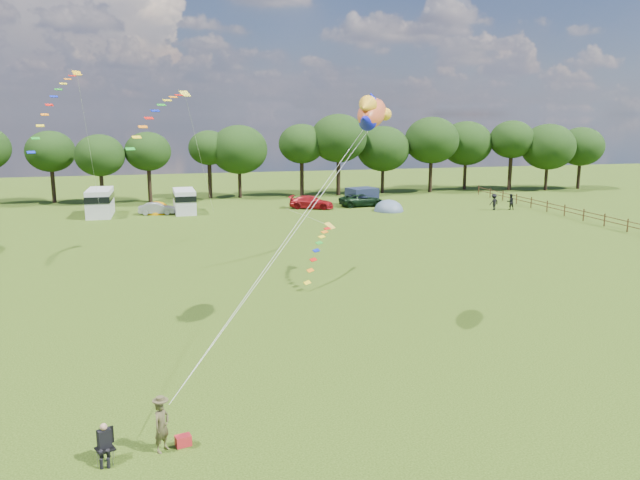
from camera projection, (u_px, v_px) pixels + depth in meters
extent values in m
plane|color=black|center=(370.00, 379.00, 24.50)|extent=(180.00, 180.00, 0.00)
cylinder|color=black|center=(53.00, 186.00, 72.85)|extent=(0.47, 0.47, 3.90)
ellipsoid|color=black|center=(50.00, 151.00, 72.04)|extent=(5.58, 5.58, 4.74)
cylinder|color=black|center=(102.00, 189.00, 71.34)|extent=(0.44, 0.44, 3.56)
ellipsoid|color=black|center=(100.00, 155.00, 70.58)|extent=(5.56, 5.56, 4.73)
cylinder|color=black|center=(150.00, 185.00, 73.48)|extent=(0.47, 0.47, 3.95)
ellipsoid|color=black|center=(148.00, 151.00, 72.69)|extent=(5.33, 5.33, 4.53)
cylinder|color=black|center=(210.00, 181.00, 76.87)|extent=(0.50, 0.50, 4.33)
ellipsoid|color=black|center=(209.00, 148.00, 76.07)|extent=(4.95, 4.95, 4.21)
cylinder|color=black|center=(240.00, 184.00, 77.40)|extent=(0.43, 0.43, 3.31)
ellipsoid|color=black|center=(239.00, 150.00, 76.55)|extent=(7.03, 7.03, 5.98)
cylinder|color=black|center=(302.00, 178.00, 79.42)|extent=(0.50, 0.50, 4.36)
ellipsoid|color=black|center=(302.00, 144.00, 78.55)|extent=(5.84, 5.84, 4.97)
cylinder|color=black|center=(338.00, 177.00, 79.67)|extent=(0.51, 0.51, 4.55)
ellipsoid|color=black|center=(339.00, 138.00, 78.69)|extent=(7.15, 7.15, 6.08)
cylinder|color=black|center=(382.00, 181.00, 81.96)|extent=(0.42, 0.42, 3.21)
ellipsoid|color=black|center=(383.00, 149.00, 81.13)|extent=(6.90, 6.90, 5.86)
cylinder|color=black|center=(430.00, 177.00, 82.79)|extent=(0.48, 0.48, 4.17)
ellipsoid|color=black|center=(432.00, 140.00, 81.85)|extent=(7.16, 7.16, 6.09)
cylinder|color=black|center=(465.00, 176.00, 86.10)|extent=(0.45, 0.45, 3.66)
ellipsoid|color=black|center=(466.00, 143.00, 85.22)|extent=(7.05, 7.05, 5.99)
cylinder|color=black|center=(510.00, 173.00, 84.92)|extent=(0.52, 0.52, 4.65)
ellipsoid|color=black|center=(512.00, 139.00, 84.02)|extent=(5.96, 5.96, 5.06)
cylinder|color=black|center=(546.00, 179.00, 84.94)|extent=(0.42, 0.42, 3.19)
ellipsoid|color=black|center=(548.00, 147.00, 84.09)|extent=(7.23, 7.23, 6.14)
cylinder|color=black|center=(579.00, 176.00, 86.57)|extent=(0.44, 0.44, 3.52)
ellipsoid|color=black|center=(581.00, 146.00, 85.76)|extent=(6.22, 6.22, 5.28)
cylinder|color=#472D19|center=(628.00, 225.00, 54.86)|extent=(0.12, 0.12, 1.20)
cylinder|color=#472D19|center=(640.00, 229.00, 53.44)|extent=(0.08, 3.00, 0.08)
cylinder|color=#472D19|center=(605.00, 220.00, 57.71)|extent=(0.12, 0.12, 1.20)
cylinder|color=#472D19|center=(616.00, 219.00, 56.22)|extent=(0.08, 3.00, 0.08)
cylinder|color=#472D19|center=(616.00, 223.00, 56.29)|extent=(0.08, 3.00, 0.08)
cylinder|color=#472D19|center=(584.00, 215.00, 60.56)|extent=(0.12, 0.12, 1.20)
cylinder|color=#472D19|center=(594.00, 214.00, 59.07)|extent=(0.08, 3.00, 0.08)
cylinder|color=#472D19|center=(594.00, 218.00, 59.15)|extent=(0.08, 3.00, 0.08)
cylinder|color=#472D19|center=(565.00, 210.00, 63.41)|extent=(0.12, 0.12, 1.20)
cylinder|color=#472D19|center=(574.00, 209.00, 61.92)|extent=(0.08, 3.00, 0.08)
cylinder|color=#472D19|center=(574.00, 213.00, 62.00)|extent=(0.08, 3.00, 0.08)
cylinder|color=#472D19|center=(547.00, 206.00, 66.27)|extent=(0.12, 0.12, 1.20)
cylinder|color=#472D19|center=(556.00, 205.00, 64.77)|extent=(0.08, 3.00, 0.08)
cylinder|color=#472D19|center=(556.00, 209.00, 64.85)|extent=(0.08, 3.00, 0.08)
cylinder|color=#472D19|center=(531.00, 202.00, 69.12)|extent=(0.12, 0.12, 1.20)
cylinder|color=#472D19|center=(539.00, 201.00, 67.62)|extent=(0.08, 3.00, 0.08)
cylinder|color=#472D19|center=(539.00, 205.00, 67.70)|extent=(0.08, 3.00, 0.08)
cylinder|color=#472D19|center=(516.00, 199.00, 71.97)|extent=(0.12, 0.12, 1.20)
cylinder|color=#472D19|center=(524.00, 198.00, 70.47)|extent=(0.08, 3.00, 0.08)
cylinder|color=#472D19|center=(524.00, 201.00, 70.55)|extent=(0.08, 3.00, 0.08)
cylinder|color=#472D19|center=(503.00, 196.00, 74.82)|extent=(0.12, 0.12, 1.20)
cylinder|color=#472D19|center=(510.00, 194.00, 73.32)|extent=(0.08, 3.00, 0.08)
cylinder|color=#472D19|center=(510.00, 198.00, 73.40)|extent=(0.08, 3.00, 0.08)
cylinder|color=#472D19|center=(490.00, 193.00, 77.67)|extent=(0.12, 0.12, 1.20)
cylinder|color=#472D19|center=(497.00, 191.00, 76.18)|extent=(0.08, 3.00, 0.08)
cylinder|color=#472D19|center=(496.00, 195.00, 76.26)|extent=(0.08, 3.00, 0.08)
cylinder|color=#472D19|center=(479.00, 190.00, 80.52)|extent=(0.12, 0.12, 1.20)
cylinder|color=#472D19|center=(484.00, 189.00, 79.03)|extent=(0.08, 3.00, 0.08)
cylinder|color=#472D19|center=(484.00, 192.00, 79.11)|extent=(0.08, 3.00, 0.08)
imported|color=gray|center=(157.00, 209.00, 64.52)|extent=(3.59, 1.63, 1.23)
imported|color=maroon|center=(311.00, 202.00, 68.52)|extent=(5.10, 3.78, 1.41)
imported|color=black|center=(362.00, 200.00, 70.32)|extent=(5.34, 2.72, 1.41)
cube|color=silver|center=(100.00, 202.00, 63.54)|extent=(2.41, 5.53, 2.75)
cube|color=black|center=(100.00, 197.00, 63.43)|extent=(2.46, 5.64, 0.65)
cylinder|color=black|center=(99.00, 215.00, 62.09)|extent=(0.78, 0.30, 0.77)
cylinder|color=black|center=(103.00, 210.00, 65.39)|extent=(0.78, 0.30, 0.77)
cube|color=silver|center=(184.00, 201.00, 65.59)|extent=(2.24, 4.98, 2.46)
cube|color=black|center=(184.00, 196.00, 65.49)|extent=(2.29, 5.08, 0.58)
cylinder|color=black|center=(186.00, 212.00, 64.30)|extent=(0.70, 0.28, 0.69)
cylinder|color=black|center=(184.00, 207.00, 67.22)|extent=(0.70, 0.28, 0.69)
ellipsoid|color=orange|center=(157.00, 213.00, 65.56)|extent=(2.91, 3.35, 2.39)
cylinder|color=orange|center=(157.00, 213.00, 65.56)|extent=(3.06, 3.06, 0.08)
ellipsoid|color=#4E5F73|center=(389.00, 211.00, 66.98)|extent=(3.06, 3.51, 2.39)
cylinder|color=#4E5F73|center=(389.00, 211.00, 66.98)|extent=(3.21, 3.21, 0.08)
cube|color=#192036|center=(362.00, 196.00, 71.48)|extent=(3.62, 3.20, 1.94)
imported|color=#4C4429|center=(162.00, 426.00, 19.09)|extent=(0.69, 0.71, 1.65)
cylinder|color=#99999E|center=(97.00, 461.00, 18.29)|extent=(0.02, 0.02, 0.45)
cylinder|color=#99999E|center=(113.00, 459.00, 18.40)|extent=(0.02, 0.02, 0.45)
cylinder|color=#99999E|center=(99.00, 453.00, 18.70)|extent=(0.02, 0.02, 0.45)
cylinder|color=#99999E|center=(114.00, 451.00, 18.80)|extent=(0.02, 0.02, 0.45)
cube|color=black|center=(105.00, 449.00, 18.50)|extent=(0.66, 0.65, 0.05)
cube|color=black|center=(105.00, 436.00, 18.67)|extent=(0.49, 0.24, 0.54)
cube|color=black|center=(105.00, 439.00, 18.48)|extent=(0.43, 0.36, 0.57)
sphere|color=tan|center=(104.00, 427.00, 18.38)|extent=(0.21, 0.21, 0.21)
cube|color=red|center=(183.00, 441.00, 19.52)|extent=(0.54, 0.42, 0.34)
ellipsoid|color=#D7552A|center=(372.00, 113.00, 27.60)|extent=(2.58, 3.27, 1.80)
ellipsoid|color=#F1FF1C|center=(372.00, 116.00, 27.63)|extent=(1.60, 2.04, 0.98)
cone|color=yellow|center=(366.00, 106.00, 26.27)|extent=(1.24, 1.35, 0.95)
cone|color=#0A0EBB|center=(365.00, 120.00, 26.38)|extent=(1.24, 1.35, 0.95)
cone|color=#0A0EBB|center=(373.00, 100.00, 27.58)|extent=(1.02, 0.97, 0.80)
sphere|color=white|center=(370.00, 109.00, 28.67)|extent=(0.30, 0.30, 0.30)
sphere|color=black|center=(369.00, 110.00, 28.76)|extent=(0.15, 0.15, 0.15)
cube|color=#EDA811|center=(77.00, 73.00, 46.06)|extent=(0.73, 0.69, 0.35)
cube|color=red|center=(72.00, 76.00, 45.57)|extent=(0.57, 0.42, 0.10)
cube|color=orange|center=(68.00, 79.00, 45.09)|extent=(0.57, 0.41, 0.11)
cube|color=yellow|center=(63.00, 84.00, 44.62)|extent=(0.56, 0.41, 0.12)
cube|color=#198C1E|center=(58.00, 89.00, 44.17)|extent=(0.56, 0.41, 0.13)
cube|color=#0C1EB2|center=(54.00, 96.00, 43.74)|extent=(0.56, 0.40, 0.14)
cube|color=red|center=(49.00, 105.00, 43.32)|extent=(0.56, 0.40, 0.14)
cube|color=orange|center=(45.00, 115.00, 42.91)|extent=(0.56, 0.39, 0.15)
cube|color=yellow|center=(40.00, 126.00, 42.53)|extent=(0.55, 0.39, 0.16)
cube|color=#198C1E|center=(36.00, 138.00, 42.16)|extent=(0.55, 0.38, 0.17)
cube|color=#0C1EB2|center=(31.00, 152.00, 41.80)|extent=(0.55, 0.38, 0.17)
cube|color=yellow|center=(185.00, 94.00, 43.08)|extent=(0.85, 0.81, 0.41)
cube|color=red|center=(179.00, 95.00, 42.58)|extent=(0.65, 0.50, 0.11)
cube|color=orange|center=(173.00, 97.00, 42.09)|extent=(0.64, 0.49, 0.13)
cube|color=yellow|center=(167.00, 100.00, 41.61)|extent=(0.64, 0.49, 0.14)
cube|color=#198C1E|center=(161.00, 105.00, 41.14)|extent=(0.64, 0.49, 0.15)
cube|color=#0C1EB2|center=(155.00, 111.00, 40.69)|extent=(0.64, 0.48, 0.16)
cube|color=red|center=(149.00, 118.00, 40.26)|extent=(0.64, 0.48, 0.17)
cube|color=orange|center=(143.00, 127.00, 39.85)|extent=(0.63, 0.47, 0.18)
cube|color=yellow|center=(137.00, 137.00, 39.45)|extent=(0.63, 0.47, 0.18)
cube|color=#198C1E|center=(130.00, 149.00, 39.06)|extent=(0.63, 0.46, 0.19)
cube|color=gold|center=(330.00, 226.00, 40.78)|extent=(0.83, 0.83, 0.39)
cube|color=red|center=(327.00, 228.00, 40.20)|extent=(0.58, 0.56, 0.11)
cube|color=orange|center=(325.00, 232.00, 39.64)|extent=(0.58, 0.56, 0.12)
cube|color=yellow|center=(322.00, 237.00, 39.09)|extent=(0.58, 0.56, 0.13)
cube|color=#198C1E|center=(319.00, 243.00, 38.55)|extent=(0.57, 0.56, 0.14)
cube|color=#0C1EB2|center=(316.00, 250.00, 38.03)|extent=(0.57, 0.55, 0.15)
cube|color=red|center=(313.00, 260.00, 37.53)|extent=(0.57, 0.55, 0.16)
cube|color=orange|center=(310.00, 270.00, 37.04)|extent=(0.56, 0.55, 0.17)
cube|color=yellow|center=(307.00, 283.00, 36.57)|extent=(0.56, 0.54, 0.18)
imported|color=black|center=(510.00, 202.00, 67.74)|extent=(0.87, 0.56, 1.72)
imported|color=black|center=(494.00, 202.00, 67.44)|extent=(1.25, 0.85, 1.77)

